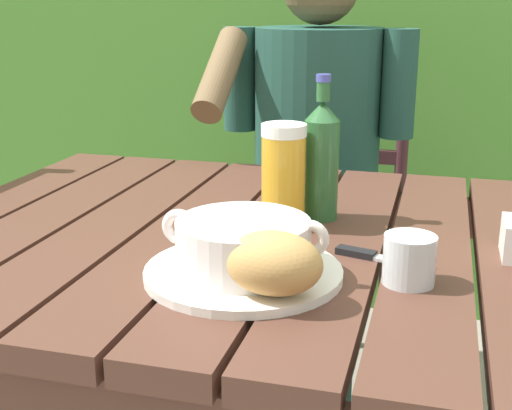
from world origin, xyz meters
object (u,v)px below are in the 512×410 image
object	(u,v)px
soup_bowl	(243,243)
beer_bottle	(321,159)
bread_roll	(274,263)
table_knife	(373,256)
serving_plate	(243,272)
beer_glass	(283,175)
chair_near_diner	(324,217)
person_eating	(313,150)
water_glass_small	(409,260)

from	to	relation	value
soup_bowl	beer_bottle	world-z (taller)	beer_bottle
bread_roll	beer_bottle	bearing A→B (deg)	90.73
bread_roll	table_knife	world-z (taller)	bread_roll
serving_plate	soup_bowl	xyz separation A→B (m)	(-0.00, 0.00, 0.04)
serving_plate	table_knife	xyz separation A→B (m)	(0.16, 0.11, -0.00)
beer_glass	beer_bottle	bearing A→B (deg)	46.51
chair_near_diner	soup_bowl	size ratio (longest dim) A/B	4.32
bread_roll	beer_bottle	xyz separation A→B (m)	(-0.00, 0.35, 0.05)
person_eating	beer_glass	size ratio (longest dim) A/B	7.36
beer_bottle	table_knife	xyz separation A→B (m)	(0.11, -0.17, -0.10)
chair_near_diner	beer_glass	xyz separation A→B (m)	(0.07, -0.83, 0.34)
beer_glass	chair_near_diner	bearing A→B (deg)	94.65
chair_near_diner	bread_roll	xyz separation A→B (m)	(0.12, -1.13, 0.30)
person_eating	serving_plate	bearing A→B (deg)	-85.44
beer_bottle	serving_plate	bearing A→B (deg)	-100.82
chair_near_diner	water_glass_small	bearing A→B (deg)	-74.71
water_glass_small	soup_bowl	bearing A→B (deg)	-170.63
soup_bowl	water_glass_small	distance (m)	0.22
chair_near_diner	serving_plate	bearing A→B (deg)	-86.43
chair_near_diner	serving_plate	distance (m)	1.09
serving_plate	beer_bottle	distance (m)	0.30
person_eating	bread_roll	world-z (taller)	person_eating
person_eating	soup_bowl	size ratio (longest dim) A/B	5.39
bread_roll	serving_plate	bearing A→B (deg)	130.60
bread_roll	water_glass_small	distance (m)	0.19
soup_bowl	table_knife	xyz separation A→B (m)	(0.16, 0.11, -0.04)
beer_glass	beer_bottle	world-z (taller)	beer_bottle
chair_near_diner	soup_bowl	xyz separation A→B (m)	(0.07, -1.06, 0.30)
serving_plate	bread_roll	world-z (taller)	bread_roll
chair_near_diner	serving_plate	world-z (taller)	chair_near_diner
bread_roll	person_eating	bearing A→B (deg)	97.75
chair_near_diner	bread_roll	world-z (taller)	chair_near_diner
table_knife	chair_near_diner	bearing A→B (deg)	103.46
serving_plate	bread_roll	distance (m)	0.10
table_knife	serving_plate	bearing A→B (deg)	-145.66
serving_plate	water_glass_small	world-z (taller)	water_glass_small
water_glass_small	chair_near_diner	bearing A→B (deg)	105.29
chair_near_diner	bread_roll	bearing A→B (deg)	-83.72
bread_roll	table_knife	size ratio (longest dim) A/B	0.90
water_glass_small	table_knife	xyz separation A→B (m)	(-0.05, 0.07, -0.03)
beer_glass	table_knife	distance (m)	0.21
serving_plate	beer_glass	xyz separation A→B (m)	(0.00, 0.23, 0.08)
soup_bowl	beer_glass	xyz separation A→B (m)	(0.00, 0.23, 0.04)
beer_bottle	water_glass_small	world-z (taller)	beer_bottle
serving_plate	beer_glass	bearing A→B (deg)	89.55
beer_glass	person_eating	bearing A→B (deg)	96.32
person_eating	beer_glass	bearing A→B (deg)	-83.68
person_eating	bread_roll	xyz separation A→B (m)	(0.13, -0.93, 0.06)
bread_roll	beer_bottle	world-z (taller)	beer_bottle
beer_bottle	water_glass_small	bearing A→B (deg)	-56.71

